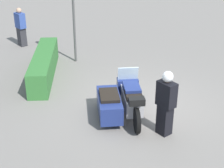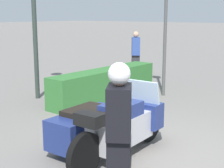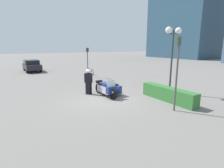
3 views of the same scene
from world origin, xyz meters
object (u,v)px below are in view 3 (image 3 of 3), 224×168
Objects in this scene: hedge_bush_curbside at (168,94)px; twin_lamp_post at (173,40)px; traffic_light_near at (177,64)px; parked_car_background at (32,65)px; traffic_light_far at (88,58)px; officer_rider at (88,81)px; police_motorcycle at (110,88)px; bicycle_parked at (90,72)px.

hedge_bush_curbside is 0.84× the size of twin_lamp_post.
hedge_bush_curbside is at bearing -40.87° from traffic_light_near.
parked_car_background is at bearing 10.11° from traffic_light_near.
traffic_light_near reaches higher than traffic_light_far.
parked_car_background is (-16.79, -6.74, -2.84)m from twin_lamp_post.
twin_lamp_post is at bearing -159.23° from parked_car_background.
twin_lamp_post is (2.66, 4.94, 2.72)m from officer_rider.
police_motorcycle is 0.81× the size of traffic_light_far.
traffic_light_near reaches higher than officer_rider.
traffic_light_near is (4.09, 1.37, 1.90)m from police_motorcycle.
parked_car_background is (-15.14, -2.85, 0.31)m from police_motorcycle.
traffic_light_far is at bearing -31.89° from bicycle_parked.
bicycle_parked is at bearing 161.49° from traffic_light_far.
officer_rider reaches higher than police_motorcycle.
traffic_light_near is at bearing 12.32° from traffic_light_far.
traffic_light_far is at bearing 32.56° from officer_rider.
bicycle_parked is (-11.51, 0.12, -0.06)m from hedge_bush_curbside.
police_motorcycle is at bearing 16.25° from traffic_light_near.
traffic_light_near is at bearing 15.57° from police_motorcycle.
officer_rider is at bearing 23.15° from traffic_light_near.
bicycle_parked is (-10.36, -1.35, -3.28)m from twin_lamp_post.
hedge_bush_curbside is at bearing -81.97° from officer_rider.
hedge_bush_curbside is (2.79, 2.41, -0.07)m from police_motorcycle.
officer_rider is 0.47× the size of traffic_light_near.
hedge_bush_curbside is 1.21× the size of traffic_light_far.
traffic_light_near is (2.45, -2.51, -1.25)m from twin_lamp_post.
hedge_bush_curbside is at bearing -52.12° from twin_lamp_post.
twin_lamp_post reaches higher than bicycle_parked.
police_motorcycle is 4.72m from traffic_light_near.
twin_lamp_post is (1.65, 3.88, 3.16)m from police_motorcycle.
traffic_light_near is at bearing -38.59° from hedge_bush_curbside.
parked_car_background is (-14.13, -1.80, -0.12)m from officer_rider.
bicycle_parked is at bearing 30.72° from officer_rider.
twin_lamp_post is 0.99× the size of parked_car_background.
traffic_light_far is 0.69× the size of parked_car_background.
officer_rider is at bearing -173.84° from parked_car_background.
twin_lamp_post is at bearing 127.88° from hedge_bush_curbside.
officer_rider is at bearing -137.69° from hedge_bush_curbside.
police_motorcycle is at bearing -170.42° from parked_car_background.
bicycle_parked is at bearing -172.57° from twin_lamp_post.
traffic_light_near reaches higher than hedge_bush_curbside.
hedge_bush_curbside is (3.81, 3.47, -0.51)m from officer_rider.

